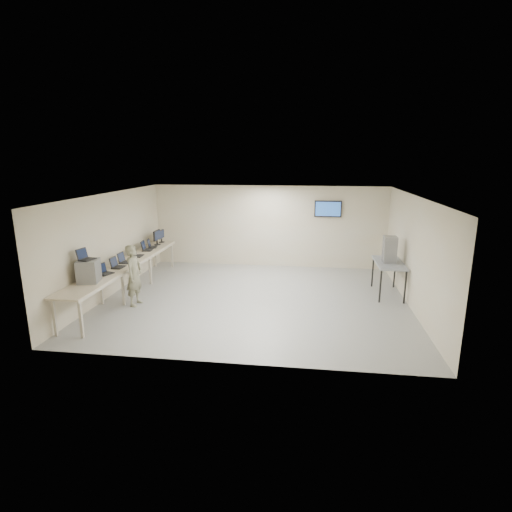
# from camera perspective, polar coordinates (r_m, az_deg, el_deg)

# --- Properties ---
(room) EXTENTS (8.01, 7.01, 2.81)m
(room) POSITION_cam_1_polar(r_m,az_deg,el_deg) (10.49, 0.08, 1.19)
(room) COLOR #979792
(room) RESTS_ON ground
(workbench) EXTENTS (0.76, 6.00, 0.90)m
(workbench) POSITION_cam_1_polar(r_m,az_deg,el_deg) (11.61, -17.97, -1.22)
(workbench) COLOR beige
(workbench) RESTS_ON ground
(equipment_box) EXTENTS (0.55, 0.60, 0.53)m
(equipment_box) POSITION_cam_1_polar(r_m,az_deg,el_deg) (10.03, -22.80, -1.98)
(equipment_box) COLOR gray
(equipment_box) RESTS_ON workbench
(laptop_on_box) EXTENTS (0.34, 0.39, 0.27)m
(laptop_on_box) POSITION_cam_1_polar(r_m,az_deg,el_deg) (9.97, -23.24, -0.12)
(laptop_on_box) COLOR black
(laptop_on_box) RESTS_ON equipment_box
(laptop_0) EXTENTS (0.38, 0.41, 0.27)m
(laptop_0) POSITION_cam_1_polar(r_m,az_deg,el_deg) (10.59, -20.93, -2.08)
(laptop_0) COLOR black
(laptop_0) RESTS_ON workbench
(laptop_1) EXTENTS (0.30, 0.37, 0.28)m
(laptop_1) POSITION_cam_1_polar(r_m,az_deg,el_deg) (11.12, -19.31, -1.20)
(laptop_1) COLOR black
(laptop_1) RESTS_ON workbench
(laptop_2) EXTENTS (0.31, 0.37, 0.28)m
(laptop_2) POSITION_cam_1_polar(r_m,az_deg,el_deg) (11.58, -18.35, -0.54)
(laptop_2) COLOR black
(laptop_2) RESTS_ON workbench
(laptop_3) EXTENTS (0.31, 0.38, 0.28)m
(laptop_3) POSITION_cam_1_polar(r_m,az_deg,el_deg) (12.21, -16.78, 0.30)
(laptop_3) COLOR black
(laptop_3) RESTS_ON workbench
(laptop_4) EXTENTS (0.36, 0.42, 0.30)m
(laptop_4) POSITION_cam_1_polar(r_m,az_deg,el_deg) (12.91, -15.46, 1.12)
(laptop_4) COLOR black
(laptop_4) RESTS_ON workbench
(laptop_5) EXTENTS (0.35, 0.39, 0.27)m
(laptop_5) POSITION_cam_1_polar(r_m,az_deg,el_deg) (13.31, -14.75, 1.50)
(laptop_5) COLOR black
(laptop_5) RESTS_ON workbench
(monitor_near) EXTENTS (0.22, 0.49, 0.49)m
(monitor_near) POSITION_cam_1_polar(r_m,az_deg,el_deg) (13.61, -13.98, 2.78)
(monitor_near) COLOR black
(monitor_near) RESTS_ON workbench
(monitor_far) EXTENTS (0.19, 0.43, 0.42)m
(monitor_far) POSITION_cam_1_polar(r_m,az_deg,el_deg) (13.99, -13.38, 2.95)
(monitor_far) COLOR black
(monitor_far) RESTS_ON workbench
(soldier) EXTENTS (0.42, 0.60, 1.59)m
(soldier) POSITION_cam_1_polar(r_m,az_deg,el_deg) (10.66, -16.98, -2.65)
(soldier) COLOR gray
(soldier) RESTS_ON ground
(side_table) EXTENTS (0.73, 1.55, 0.93)m
(side_table) POSITION_cam_1_polar(r_m,az_deg,el_deg) (11.54, 18.48, -1.18)
(side_table) COLOR gray
(side_table) RESTS_ON ground
(storage_bins) EXTENTS (0.34, 0.38, 0.72)m
(storage_bins) POSITION_cam_1_polar(r_m,az_deg,el_deg) (11.43, 18.55, 0.91)
(storage_bins) COLOR gray
(storage_bins) RESTS_ON side_table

